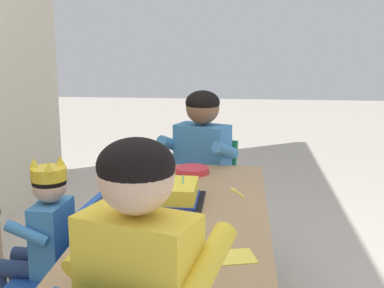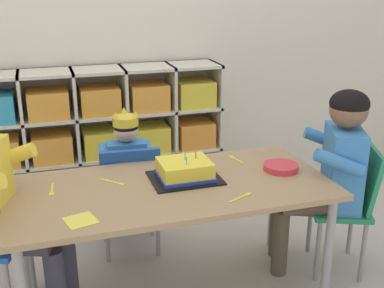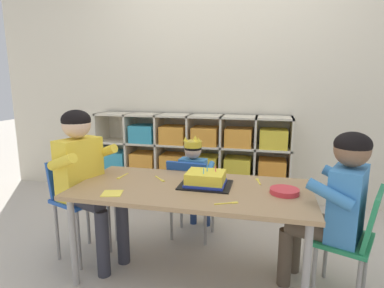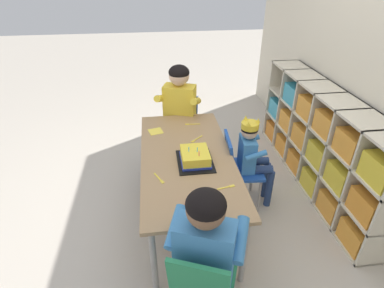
{
  "view_description": "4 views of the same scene",
  "coord_description": "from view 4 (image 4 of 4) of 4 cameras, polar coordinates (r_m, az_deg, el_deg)",
  "views": [
    {
      "loc": [
        -2.02,
        -0.23,
        1.32
      ],
      "look_at": [
        -0.02,
        -0.04,
        0.88
      ],
      "focal_mm": 48.99,
      "sensor_mm": 36.0,
      "label": 1
    },
    {
      "loc": [
        -0.53,
        -1.99,
        1.51
      ],
      "look_at": [
        0.09,
        -0.04,
        0.8
      ],
      "focal_mm": 45.87,
      "sensor_mm": 36.0,
      "label": 2
    },
    {
      "loc": [
        0.45,
        -1.83,
        1.24
      ],
      "look_at": [
        0.02,
        -0.07,
        0.89
      ],
      "focal_mm": 29.45,
      "sensor_mm": 36.0,
      "label": 3
    },
    {
      "loc": [
        1.95,
        -0.21,
        1.87
      ],
      "look_at": [
        0.05,
        0.03,
        0.73
      ],
      "focal_mm": 28.74,
      "sensor_mm": 36.0,
      "label": 4
    }
  ],
  "objects": [
    {
      "name": "paper_plate_stack",
      "position": [
        1.89,
        1.47,
        -11.19
      ],
      "size": [
        0.17,
        0.17,
        0.03
      ],
      "primitive_type": "cylinder",
      "color": "#DB333D",
      "rests_on": "activity_table"
    },
    {
      "name": "classroom_chair_blue",
      "position": [
        2.62,
        8.54,
        -3.99
      ],
      "size": [
        0.36,
        0.34,
        0.66
      ],
      "rotation": [
        0.0,
        0.0,
        3.06
      ],
      "color": "#1E4CA8",
      "rests_on": "ground"
    },
    {
      "name": "fork_beside_plate_stack",
      "position": [
        2.8,
        -0.08,
        3.71
      ],
      "size": [
        0.03,
        0.14,
        0.0
      ],
      "rotation": [
        0.0,
        0.0,
        1.49
      ],
      "color": "yellow",
      "rests_on": "activity_table"
    },
    {
      "name": "ground",
      "position": [
        2.71,
        -0.85,
        -12.92
      ],
      "size": [
        16.0,
        16.0,
        0.0
      ],
      "primitive_type": "plane",
      "color": "#BCB2A3"
    },
    {
      "name": "guest_at_table_side",
      "position": [
        1.7,
        2.78,
        -17.93
      ],
      "size": [
        0.49,
        0.47,
        0.98
      ],
      "rotation": [
        0.0,
        0.0,
        -1.96
      ],
      "color": "#3D7FBC",
      "rests_on": "ground"
    },
    {
      "name": "adult_helper_seated",
      "position": [
        2.96,
        -2.58,
        6.61
      ],
      "size": [
        0.48,
        0.46,
        1.06
      ],
      "rotation": [
        0.0,
        0.0,
        1.24
      ],
      "color": "yellow",
      "rests_on": "ground"
    },
    {
      "name": "classroom_chair_adult_side",
      "position": [
        3.15,
        -2.0,
        3.86
      ],
      "size": [
        0.4,
        0.41,
        0.71
      ],
      "rotation": [
        0.0,
        0.0,
        1.24
      ],
      "color": "#1E4CA8",
      "rests_on": "ground"
    },
    {
      "name": "child_with_crown",
      "position": [
        2.58,
        11.14,
        -1.57
      ],
      "size": [
        0.31,
        0.31,
        0.83
      ],
      "rotation": [
        0.0,
        0.0,
        3.06
      ],
      "color": "#3D7FBC",
      "rests_on": "ground"
    },
    {
      "name": "fork_scattered_mid_table",
      "position": [
        2.05,
        6.55,
        -7.94
      ],
      "size": [
        0.04,
        0.12,
        0.0
      ],
      "rotation": [
        0.0,
        0.0,
        4.92
      ],
      "color": "yellow",
      "rests_on": "activity_table"
    },
    {
      "name": "fork_by_napkin",
      "position": [
        2.56,
        0.78,
        0.89
      ],
      "size": [
        0.11,
        0.11,
        0.0
      ],
      "rotation": [
        0.0,
        0.0,
        2.32
      ],
      "color": "yellow",
      "rests_on": "activity_table"
    },
    {
      "name": "paper_napkin_square",
      "position": [
        2.7,
        -6.76,
        2.35
      ],
      "size": [
        0.14,
        0.14,
        0.0
      ],
      "primitive_type": "cube",
      "rotation": [
        0.0,
        0.0,
        0.26
      ],
      "color": "#F4DB4C",
      "rests_on": "activity_table"
    },
    {
      "name": "storage_cubby_shelf",
      "position": [
        3.06,
        22.81,
        -0.28
      ],
      "size": [
        2.02,
        0.31,
        0.92
      ],
      "color": "beige",
      "rests_on": "ground"
    },
    {
      "name": "classroom_chair_guest_side",
      "position": [
        1.78,
        1.77,
        -24.72
      ],
      "size": [
        0.41,
        0.42,
        0.68
      ],
      "rotation": [
        0.0,
        0.0,
        -1.96
      ],
      "color": "#238451",
      "rests_on": "ground"
    },
    {
      "name": "birthday_cake_on_tray",
      "position": [
        2.25,
        0.58,
        -2.5
      ],
      "size": [
        0.33,
        0.26,
        0.13
      ],
      "color": "black",
      "rests_on": "activity_table"
    },
    {
      "name": "fork_near_cake_tray",
      "position": [
        2.12,
        -6.07,
        -6.43
      ],
      "size": [
        0.13,
        0.07,
        0.0
      ],
      "rotation": [
        0.0,
        0.0,
        3.59
      ],
      "color": "yellow",
      "rests_on": "activity_table"
    },
    {
      "name": "activity_table",
      "position": [
        2.36,
        -0.95,
        -3.33
      ],
      "size": [
        1.47,
        0.69,
        0.6
      ],
      "color": "#A37F56",
      "rests_on": "ground"
    }
  ]
}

